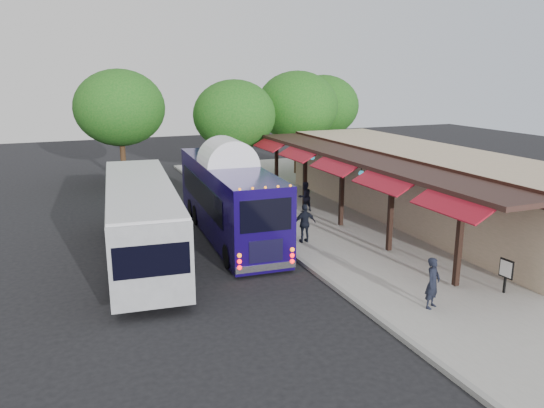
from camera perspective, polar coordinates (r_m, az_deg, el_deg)
name	(u,v)px	position (r m, az deg, el deg)	size (l,w,h in m)	color
ground	(306,268)	(20.69, 3.65, -6.83)	(90.00, 90.00, 0.00)	black
sidewalk	(362,225)	(26.30, 9.69, -2.25)	(10.00, 40.00, 0.15)	#9E9B93
curb	(269,237)	(24.14, -0.38, -3.53)	(0.20, 40.00, 0.16)	gray
station_shelter	(422,184)	(27.78, 15.80, 2.05)	(8.15, 20.00, 3.60)	tan
coach_bus	(228,195)	(24.25, -4.72, 1.02)	(3.03, 11.29, 3.58)	#13064B
city_bus	(141,217)	(21.76, -13.91, -1.40)	(3.62, 11.78, 3.12)	gray
ped_a	(433,283)	(17.41, 16.91, -8.13)	(0.60, 0.39, 1.64)	black
ped_b	(305,197)	(28.04, 3.54, 0.79)	(0.78, 0.60, 1.60)	black
ped_c	(305,223)	(22.95, 3.56, -2.09)	(0.99, 0.41, 1.69)	black
ped_d	(248,173)	(33.87, -2.60, 3.33)	(1.20, 0.69, 1.86)	black
sign_board	(506,270)	(19.37, 23.88, -6.54)	(0.10, 0.54, 1.18)	black
tree_left	(234,115)	(35.08, -4.06, 9.50)	(5.40, 5.40, 6.91)	#382314
tree_mid	(297,106)	(38.46, 2.72, 10.46)	(5.83, 5.83, 7.47)	#382314
tree_right	(323,106)	(42.38, 5.49, 10.46)	(5.59, 5.59, 7.16)	#382314
tree_far	(120,108)	(36.87, -16.06, 9.91)	(5.92, 5.92, 7.59)	#382314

